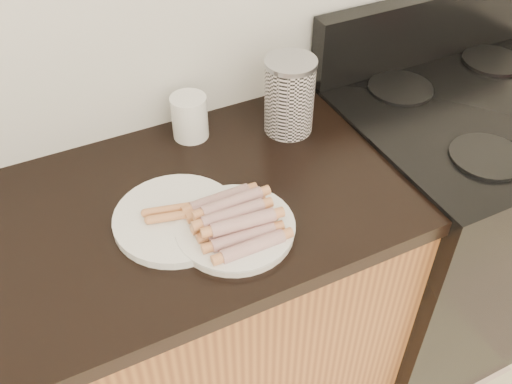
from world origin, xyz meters
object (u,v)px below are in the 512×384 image
stove (451,223)px  canister (289,96)px  main_plate (235,229)px  side_plate (176,218)px  mug (190,117)px

stove → canister: canister is taller
stove → main_plate: bearing=-172.0°
stove → side_plate: side_plate is taller
main_plate → side_plate: size_ratio=0.92×
main_plate → canister: canister is taller
side_plate → stove: bearing=1.9°
stove → canister: (-0.53, 0.16, 0.54)m
main_plate → stove: bearing=8.0°
main_plate → canister: 0.40m
canister → side_plate: bearing=-153.1°
side_plate → canister: canister is taller
main_plate → side_plate: 0.13m
main_plate → mug: 0.36m
main_plate → mug: bearing=83.2°
canister → mug: canister is taller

